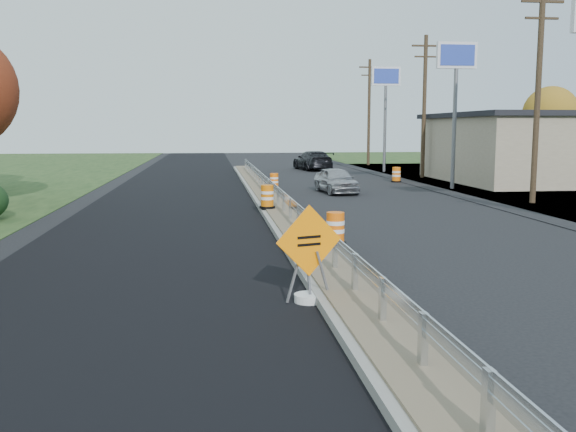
{
  "coord_description": "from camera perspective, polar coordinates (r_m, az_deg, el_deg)",
  "views": [
    {
      "loc": [
        -2.74,
        -17.84,
        3.32
      ],
      "look_at": [
        -0.79,
        -1.78,
        1.1
      ],
      "focal_mm": 40.0,
      "sensor_mm": 36.0,
      "label": 1
    }
  ],
  "objects": [
    {
      "name": "guardrail",
      "position": [
        27.11,
        -1.1,
        2.32
      ],
      "size": [
        0.1,
        46.15,
        0.72
      ],
      "color": "silver",
      "rests_on": "median"
    },
    {
      "name": "barrel_median_mid",
      "position": [
        24.94,
        -1.86,
        1.69
      ],
      "size": [
        0.62,
        0.62,
        0.91
      ],
      "color": "black",
      "rests_on": "median"
    },
    {
      "name": "barrel_shoulder_mid",
      "position": [
        40.45,
        9.61,
        3.62
      ],
      "size": [
        0.63,
        0.63,
        0.93
      ],
      "color": "black",
      "rests_on": "ground"
    },
    {
      "name": "pylon_sign_mid",
      "position": [
        36.48,
        14.73,
        12.52
      ],
      "size": [
        2.2,
        0.3,
        7.9
      ],
      "color": "slate",
      "rests_on": "ground"
    },
    {
      "name": "barrel_median_near",
      "position": [
        17.14,
        4.22,
        -1.18
      ],
      "size": [
        0.6,
        0.6,
        0.87
      ],
      "color": "black",
      "rests_on": "median"
    },
    {
      "name": "pylon_sign_north",
      "position": [
        49.74,
        8.68,
        11.35
      ],
      "size": [
        2.2,
        0.3,
        7.9
      ],
      "color": "slate",
      "rests_on": "ground"
    },
    {
      "name": "ground",
      "position": [
        18.35,
        1.77,
        -2.61
      ],
      "size": [
        140.0,
        140.0,
        0.0
      ],
      "primitive_type": "plane",
      "color": "black",
      "rests_on": "ground"
    },
    {
      "name": "milled_overlay",
      "position": [
        28.09,
        -10.28,
        0.91
      ],
      "size": [
        7.2,
        120.0,
        0.01
      ],
      "primitive_type": "cube",
      "color": "black",
      "rests_on": "ground"
    },
    {
      "name": "car_silver",
      "position": [
        33.23,
        4.31,
        3.2
      ],
      "size": [
        1.96,
        4.03,
        1.33
      ],
      "primitive_type": "imported",
      "rotation": [
        0.0,
        0.0,
        0.1
      ],
      "color": "#A6A6AB",
      "rests_on": "ground"
    },
    {
      "name": "tree_far_yellow",
      "position": [
        59.29,
        22.31,
        8.4
      ],
      "size": [
        4.62,
        4.62,
        6.86
      ],
      "color": "#473523",
      "rests_on": "ground"
    },
    {
      "name": "barrel_median_far",
      "position": [
        33.27,
        -1.24,
        3.12
      ],
      "size": [
        0.53,
        0.53,
        0.78
      ],
      "color": "black",
      "rests_on": "median"
    },
    {
      "name": "car_dark_far",
      "position": [
        51.61,
        2.21,
        4.96
      ],
      "size": [
        2.85,
        5.51,
        1.53
      ],
      "primitive_type": "imported",
      "rotation": [
        0.0,
        0.0,
        3.28
      ],
      "color": "black",
      "rests_on": "ground"
    },
    {
      "name": "median",
      "position": [
        26.18,
        -0.88,
        0.77
      ],
      "size": [
        1.6,
        55.0,
        0.23
      ],
      "color": "gray",
      "rests_on": "ground"
    },
    {
      "name": "utility_pole_smid",
      "position": [
        30.43,
        21.34,
        10.32
      ],
      "size": [
        1.9,
        0.26,
        9.4
      ],
      "color": "#473523",
      "rests_on": "ground"
    },
    {
      "name": "utility_pole_north",
      "position": [
        58.62,
        7.22,
        9.32
      ],
      "size": [
        1.9,
        0.26,
        9.4
      ],
      "color": "#473523",
      "rests_on": "ground"
    },
    {
      "name": "utility_pole_nmid",
      "position": [
        44.23,
        12.02,
        9.73
      ],
      "size": [
        1.9,
        0.26,
        9.4
      ],
      "color": "#473523",
      "rests_on": "ground"
    },
    {
      "name": "caution_sign",
      "position": [
        12.31,
        1.87,
        -5.53
      ],
      "size": [
        1.31,
        0.57,
        1.89
      ],
      "rotation": [
        0.0,
        0.0,
        0.31
      ],
      "color": "white",
      "rests_on": "ground"
    }
  ]
}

